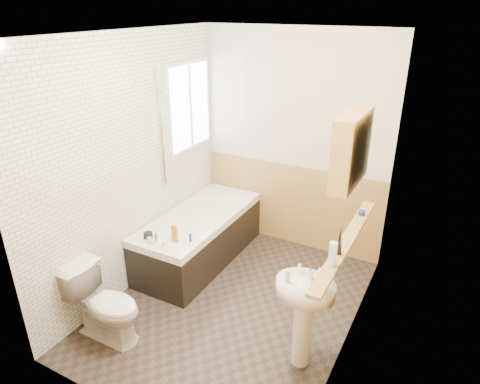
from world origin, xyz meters
name	(u,v)px	position (x,y,z in m)	size (l,w,h in m)	color
floor	(233,304)	(0.00, 0.00, 0.00)	(2.80, 2.80, 0.00)	#2B241F
ceiling	(230,33)	(0.00, 0.00, 2.50)	(2.80, 2.80, 0.00)	white
wall_back	(293,144)	(0.00, 1.41, 1.25)	(2.20, 0.02, 2.50)	beige
wall_front	(116,271)	(0.00, -1.41, 1.25)	(2.20, 0.02, 2.50)	beige
wall_left	(132,166)	(-1.11, 0.00, 1.25)	(0.02, 2.80, 2.50)	beige
wall_right	(361,216)	(1.11, 0.00, 1.25)	(0.02, 2.80, 2.50)	beige
wainscot_right	(348,296)	(1.09, 0.00, 0.50)	(0.01, 2.80, 1.00)	tan
wainscot_front	(132,363)	(0.00, -1.39, 0.50)	(2.20, 0.01, 1.00)	tan
wainscot_back	(289,204)	(0.00, 1.39, 0.50)	(2.20, 0.01, 1.00)	tan
tile_cladding_left	(134,167)	(-1.09, 0.00, 1.25)	(0.01, 2.80, 2.50)	white
tile_return_back	(235,93)	(-0.73, 1.39, 1.75)	(0.75, 0.01, 1.50)	white
window	(190,106)	(-1.06, 0.95, 1.65)	(0.03, 0.79, 0.99)	white
bathtub	(200,236)	(-0.73, 0.55, 0.29)	(0.70, 1.66, 0.71)	black
shower_riser	(161,119)	(-1.04, 0.41, 1.64)	(0.11, 0.08, 1.24)	silver
toilet	(106,305)	(-0.76, -0.88, 0.33)	(0.38, 0.68, 0.66)	white
sink	(304,306)	(0.84, -0.37, 0.56)	(0.46, 0.37, 0.89)	white
pine_shelf	(346,242)	(1.04, -0.07, 1.04)	(0.10, 1.54, 0.03)	tan
medicine_cabinet	(351,149)	(1.01, -0.14, 1.80)	(0.14, 0.56, 0.51)	tan
foam_can	(333,254)	(1.04, -0.45, 1.14)	(0.05, 0.05, 0.18)	silver
green_bottle	(340,240)	(1.04, -0.29, 1.17)	(0.05, 0.05, 0.23)	black
black_jar	(362,213)	(1.04, 0.40, 1.07)	(0.06, 0.06, 0.04)	navy
soap_bottle	(318,285)	(0.95, -0.42, 0.83)	(0.08, 0.18, 0.08)	silver
clear_bottle	(288,276)	(0.72, -0.43, 0.84)	(0.04, 0.04, 0.11)	silver
blue_gel	(175,234)	(-0.61, -0.06, 0.66)	(0.05, 0.03, 0.18)	orange
cream_jar	(148,235)	(-0.89, -0.12, 0.59)	(0.09, 0.09, 0.06)	black
orange_bottle	(190,238)	(-0.48, 0.02, 0.61)	(0.03, 0.03, 0.09)	#19339E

